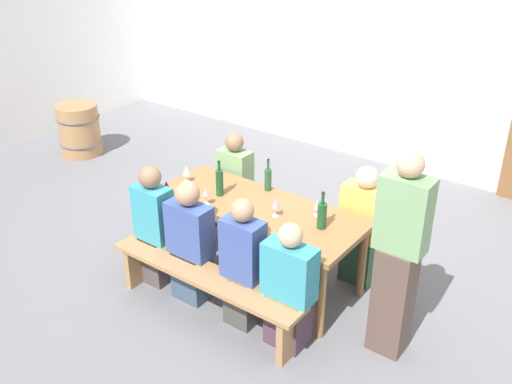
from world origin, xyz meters
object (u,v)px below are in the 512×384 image
object	(u,v)px
wine_glass_3	(186,171)
seated_guest_near_3	(289,290)
tasting_table	(256,215)
seated_guest_far_1	(362,228)
seated_guest_near_0	(155,228)
seated_guest_far_0	(235,186)
bench_far	(298,215)
wine_bottle_1	(268,179)
seated_guest_near_1	(190,245)
wine_glass_4	(206,192)
standing_host	(398,260)
wine_glass_0	(318,205)
seated_guest_near_2	(243,266)
bench_near	(205,283)
wine_barrel	(79,130)
wine_bottle_2	(322,215)
wine_bottle_0	(220,182)
wine_glass_2	(166,186)
wine_glass_1	(276,204)

from	to	relation	value
wine_glass_3	seated_guest_near_3	xyz separation A→B (m)	(1.56, -0.58, -0.35)
tasting_table	seated_guest_far_1	bearing A→B (deg)	36.08
seated_guest_near_0	seated_guest_far_0	distance (m)	1.12
bench_far	wine_bottle_1	size ratio (longest dim) A/B	5.90
tasting_table	seated_guest_far_1	size ratio (longest dim) A/B	1.71
seated_guest_near_1	seated_guest_far_0	distance (m)	1.19
bench_far	seated_guest_near_1	bearing A→B (deg)	-102.59
wine_glass_4	standing_host	distance (m)	1.78
wine_glass_0	seated_guest_near_1	world-z (taller)	seated_guest_near_1
seated_guest_near_2	wine_glass_4	bearing A→B (deg)	63.19
bench_near	wine_barrel	distance (m)	4.05
wine_bottle_2	wine_glass_3	distance (m)	1.48
wine_glass_4	seated_guest_near_3	distance (m)	1.21
wine_glass_0	bench_far	bearing A→B (deg)	134.54
wine_glass_4	wine_bottle_1	bearing A→B (deg)	64.30
wine_bottle_2	wine_glass_3	size ratio (longest dim) A/B	2.03
seated_guest_near_1	standing_host	size ratio (longest dim) A/B	0.67
wine_bottle_0	seated_guest_near_1	world-z (taller)	seated_guest_near_1
wine_bottle_0	wine_glass_2	size ratio (longest dim) A/B	1.96
tasting_table	seated_guest_near_1	bearing A→B (deg)	-116.86
seated_guest_near_3	wine_glass_1	bearing A→B (deg)	43.15
wine_bottle_1	wine_glass_1	xyz separation A→B (m)	(0.34, -0.37, 0.01)
tasting_table	wine_bottle_1	distance (m)	0.40
wine_bottle_1	wine_bottle_2	bearing A→B (deg)	-21.80
bench_far	wine_glass_2	size ratio (longest dim) A/B	10.67
wine_glass_4	wine_glass_3	bearing A→B (deg)	151.87
standing_host	seated_guest_near_3	bearing A→B (deg)	32.40
wine_bottle_1	wine_glass_0	bearing A→B (deg)	-13.20
wine_glass_0	wine_glass_4	bearing A→B (deg)	-155.02
bench_near	seated_guest_near_0	distance (m)	0.76
wine_glass_1	wine_glass_3	size ratio (longest dim) A/B	1.09
standing_host	wine_glass_2	bearing A→B (deg)	5.42
wine_glass_3	wine_glass_4	world-z (taller)	wine_glass_4
wine_bottle_0	seated_guest_near_3	size ratio (longest dim) A/B	0.31
bench_far	wine_bottle_0	distance (m)	0.98
wine_glass_0	wine_bottle_1	bearing A→B (deg)	166.80
seated_guest_near_1	wine_bottle_0	bearing A→B (deg)	12.50
wine_glass_2	seated_guest_near_1	size ratio (longest dim) A/B	0.15
tasting_table	seated_guest_near_1	xyz separation A→B (m)	(-0.28, -0.56, -0.13)
wine_glass_0	wine_glass_1	xyz separation A→B (m)	(-0.28, -0.22, 0.02)
wine_glass_4	seated_guest_far_0	bearing A→B (deg)	110.86
wine_bottle_0	wine_bottle_2	distance (m)	1.05
bench_far	seated_guest_near_2	world-z (taller)	seated_guest_near_2
tasting_table	seated_guest_far_1	distance (m)	0.96
wine_glass_3	seated_guest_far_1	xyz separation A→B (m)	(1.60, 0.54, -0.32)
seated_guest_far_0	seated_guest_far_1	world-z (taller)	seated_guest_far_1
wine_bottle_0	wine_glass_3	world-z (taller)	wine_bottle_0
wine_barrel	wine_glass_4	bearing A→B (deg)	-19.49
bench_far	wine_glass_2	distance (m)	1.39
tasting_table	standing_host	bearing A→B (deg)	-5.57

